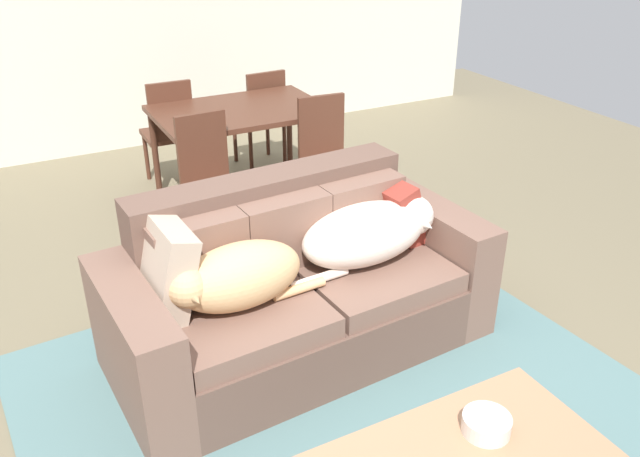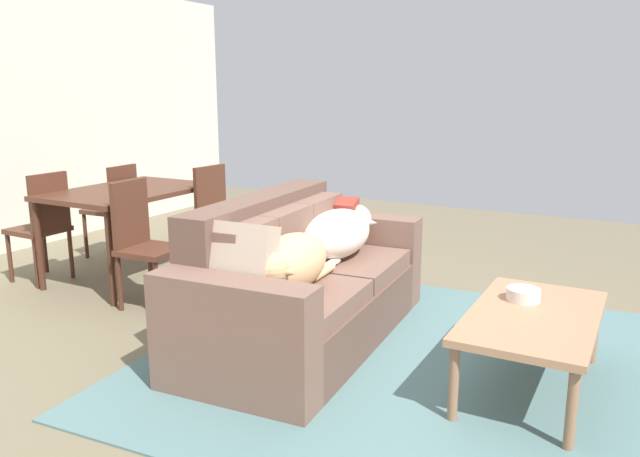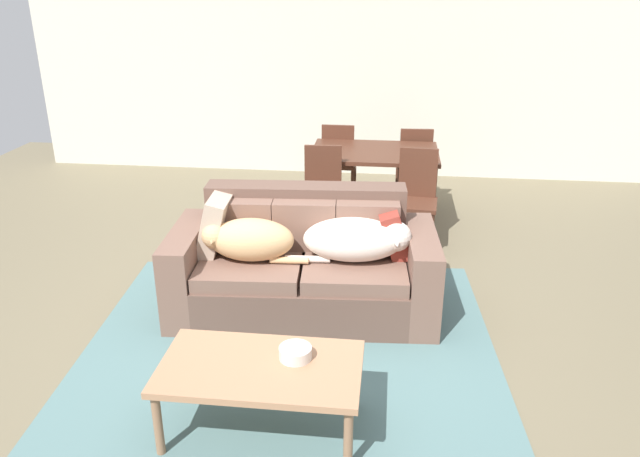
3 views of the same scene
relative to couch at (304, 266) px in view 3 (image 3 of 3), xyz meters
The scene contains 15 objects.
ground_plane 0.47m from the couch, 102.13° to the right, with size 10.00×10.00×0.00m, color #70654D.
back_partition 3.83m from the couch, 91.00° to the left, with size 8.00×0.12×2.70m, color beige.
area_rug 0.99m from the couch, 89.76° to the right, with size 2.89×3.30×0.01m, color slate.
couch is the anchor object (origin of this frame).
dog_on_left_cushion 0.51m from the couch, 157.21° to the right, with size 0.80×0.38×0.32m.
dog_on_right_cushion 0.51m from the couch, ahead, with size 0.93×0.44×0.32m.
throw_pillow_by_left_arm 0.76m from the couch, behind, with size 0.15×0.46×0.46m, color tan.
throw_pillow_by_right_arm 0.75m from the couch, ahead, with size 0.15×0.37×0.37m, color maroon.
coffee_table 1.46m from the couch, 91.52° to the right, with size 1.13×0.64×0.44m.
bowl_on_coffee_table 1.38m from the couch, 83.89° to the right, with size 0.19×0.19×0.07m, color silver.
dining_table 2.03m from the couch, 76.40° to the left, with size 1.30×0.89×0.77m.
dining_chair_near_left 1.35m from the couch, 90.23° to the left, with size 0.42×0.42×0.94m.
dining_chair_near_right 1.59m from the couch, 55.74° to the left, with size 0.43×0.43×0.95m.
dining_chair_far_left 2.50m from the couch, 88.89° to the left, with size 0.41×0.41×0.93m.
dining_chair_far_right 2.73m from the couch, 70.52° to the left, with size 0.42×0.42×0.89m.
Camera 3 is at (0.69, -3.98, 2.45)m, focal length 34.62 mm.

